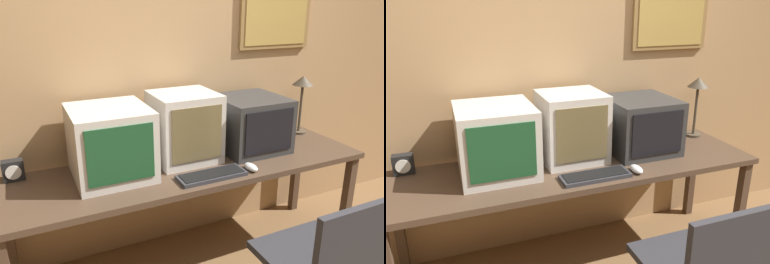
# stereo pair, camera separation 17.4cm
# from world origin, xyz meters

# --- Properties ---
(wall_back) EXTENTS (8.00, 0.08, 2.60)m
(wall_back) POSITION_xyz_m (0.01, 1.52, 1.30)
(wall_back) COLOR tan
(wall_back) RESTS_ON ground_plane
(desk) EXTENTS (2.27, 0.64, 0.72)m
(desk) POSITION_xyz_m (0.00, 1.13, 0.65)
(desk) COLOR #4C3828
(desk) RESTS_ON ground_plane
(monitor_left) EXTENTS (0.43, 0.47, 0.40)m
(monitor_left) POSITION_xyz_m (-0.48, 1.21, 0.92)
(monitor_left) COLOR beige
(monitor_left) RESTS_ON desk
(monitor_center) EXTENTS (0.39, 0.38, 0.43)m
(monitor_center) POSITION_xyz_m (0.00, 1.25, 0.94)
(monitor_center) COLOR beige
(monitor_center) RESTS_ON desk
(monitor_right) EXTENTS (0.43, 0.45, 0.36)m
(monitor_right) POSITION_xyz_m (0.48, 1.23, 0.90)
(monitor_right) COLOR #333333
(monitor_right) RESTS_ON desk
(keyboard_main) EXTENTS (0.41, 0.14, 0.03)m
(keyboard_main) POSITION_xyz_m (0.03, 0.93, 0.73)
(keyboard_main) COLOR #333338
(keyboard_main) RESTS_ON desk
(mouse_near_keyboard) EXTENTS (0.06, 0.12, 0.04)m
(mouse_near_keyboard) POSITION_xyz_m (0.29, 0.91, 0.74)
(mouse_near_keyboard) COLOR silver
(mouse_near_keyboard) RESTS_ON desk
(desk_clock) EXTENTS (0.11, 0.07, 0.12)m
(desk_clock) POSITION_xyz_m (-1.00, 1.38, 0.78)
(desk_clock) COLOR black
(desk_clock) RESTS_ON desk
(desk_lamp) EXTENTS (0.15, 0.15, 0.44)m
(desk_lamp) POSITION_xyz_m (1.01, 1.34, 1.07)
(desk_lamp) COLOR #4C4233
(desk_lamp) RESTS_ON desk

